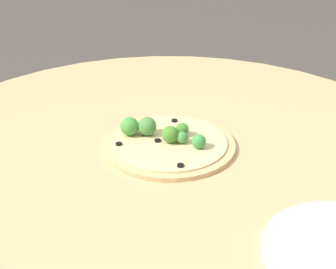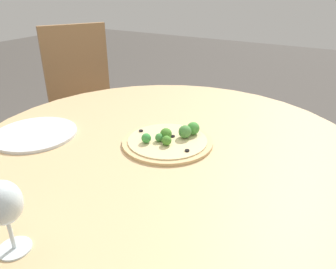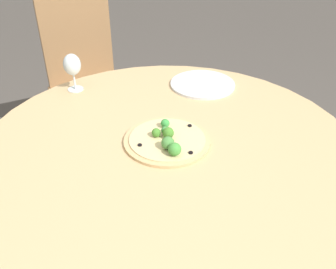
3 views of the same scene
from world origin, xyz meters
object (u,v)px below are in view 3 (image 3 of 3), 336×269
at_px(chair_2, 88,82).
at_px(pizza, 168,140).
at_px(plate_near, 203,84).
at_px(wine_glass, 72,66).

distance_m(chair_2, pizza, 1.01).
bearing_deg(plate_near, chair_2, -85.60).
xyz_separation_m(pizza, plate_near, (-0.42, -0.18, -0.01)).
height_order(wine_glass, plate_near, wine_glass).
bearing_deg(chair_2, plate_near, -64.47).
distance_m(pizza, plate_near, 0.45).
bearing_deg(wine_glass, plate_near, 136.12).
height_order(pizza, wine_glass, wine_glass).
bearing_deg(chair_2, wine_glass, -109.99).
relative_size(chair_2, plate_near, 3.52).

